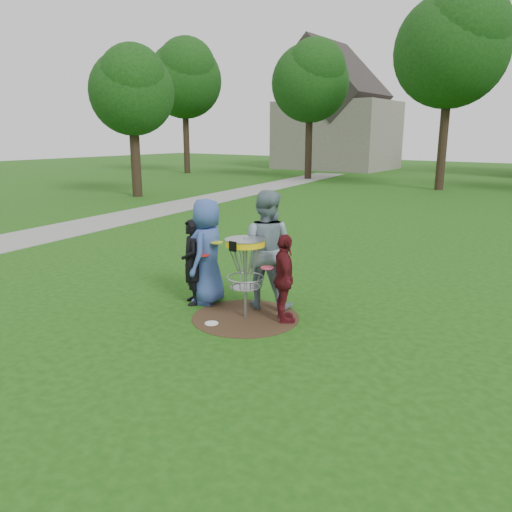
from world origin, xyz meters
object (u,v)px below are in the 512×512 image
Objects in this scene: player_black at (192,262)px; disc_golf_basket at (245,258)px; player_maroon at (284,279)px; player_blue at (207,252)px; player_grey at (265,249)px.

disc_golf_basket is at bearing 37.00° from player_black.
player_black is 1.83m from player_maroon.
player_blue is 0.33m from player_black.
disc_golf_basket is at bearing 77.92° from player_grey.
player_grey is 1.43× the size of player_maroon.
player_black is at bearing 178.86° from disc_golf_basket.
player_maroon is (1.82, 0.21, -0.04)m from player_black.
player_grey reaches higher than player_blue.
player_black is at bearing 12.00° from player_grey.
disc_golf_basket is (1.21, -0.02, 0.25)m from player_black.
player_black is 1.34m from player_grey.
player_maroon is (0.67, -0.44, -0.31)m from player_grey.
player_blue reaches higher than disc_golf_basket.
player_grey reaches higher than disc_golf_basket.
player_grey is at bearing 67.43° from player_black.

